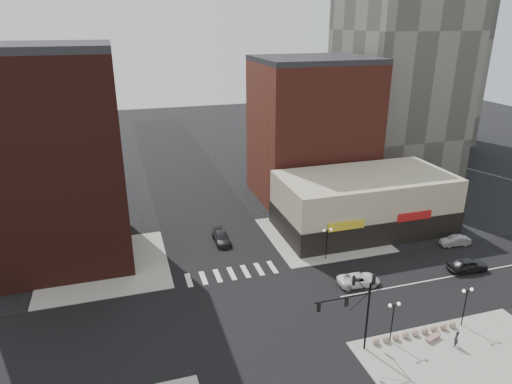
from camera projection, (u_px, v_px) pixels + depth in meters
name	position (u px, v px, depth m)	size (l,w,h in m)	color
ground	(252.00, 313.00, 46.65)	(240.00, 240.00, 0.00)	black
road_ew	(252.00, 313.00, 46.65)	(200.00, 14.00, 0.02)	black
road_ns	(252.00, 313.00, 46.65)	(14.00, 200.00, 0.02)	black
sidewalk_nw	(105.00, 265.00, 55.61)	(15.00, 15.00, 0.12)	gray
sidewalk_ne	(322.00, 235.00, 63.57)	(15.00, 15.00, 0.12)	gray
sidewalk_se	(481.00, 375.00, 38.51)	(18.00, 14.00, 0.12)	gray
building_nw	(52.00, 162.00, 53.53)	(16.00, 15.00, 25.00)	#3D1813
building_ne_midrise	(312.00, 132.00, 74.32)	(18.00, 15.00, 22.00)	maroon
building_ne_row	(364.00, 207.00, 64.65)	(24.20, 12.20, 8.00)	#B9B093
traffic_signal	(357.00, 303.00, 39.88)	(5.59, 3.09, 7.77)	black
street_lamp_se_a	(393.00, 312.00, 41.35)	(1.22, 0.32, 4.16)	black
street_lamp_se_b	(466.00, 298.00, 43.55)	(1.22, 0.32, 4.16)	black
street_lamp_ne	(327.00, 236.00, 55.93)	(1.22, 0.32, 4.16)	black
bollard_row	(415.00, 333.00, 43.10)	(9.06, 0.66, 0.66)	tan
white_suv	(359.00, 280.00, 51.47)	(2.22, 4.82, 1.34)	white
dark_sedan_east	(468.00, 265.00, 54.24)	(1.94, 4.81, 1.64)	black
silver_sedan	(455.00, 241.00, 60.48)	(1.39, 3.99, 1.32)	gray
dark_sedan_north	(221.00, 238.00, 61.26)	(1.93, 4.75, 1.38)	black
pedestrian	(456.00, 339.00, 41.48)	(0.60, 0.40, 1.65)	#2A272C
stone_bench	(433.00, 338.00, 42.55)	(1.79, 1.03, 0.40)	#936E65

